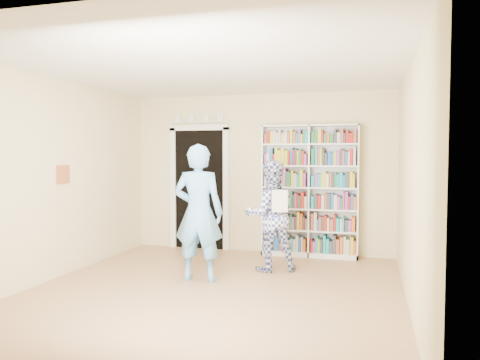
# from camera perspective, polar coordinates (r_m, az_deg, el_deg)

# --- Properties ---
(floor) EXTENTS (5.00, 5.00, 0.00)m
(floor) POSITION_cam_1_polar(r_m,az_deg,el_deg) (5.85, -3.38, -13.45)
(floor) COLOR #A77C50
(floor) RESTS_ON ground
(ceiling) EXTENTS (5.00, 5.00, 0.00)m
(ceiling) POSITION_cam_1_polar(r_m,az_deg,el_deg) (5.71, -3.46, 13.53)
(ceiling) COLOR white
(ceiling) RESTS_ON wall_back
(wall_back) EXTENTS (4.50, 0.00, 4.50)m
(wall_back) POSITION_cam_1_polar(r_m,az_deg,el_deg) (8.02, 2.45, 0.81)
(wall_back) COLOR beige
(wall_back) RESTS_ON floor
(wall_left) EXTENTS (0.00, 5.00, 5.00)m
(wall_left) POSITION_cam_1_polar(r_m,az_deg,el_deg) (6.70, -21.90, 0.16)
(wall_left) COLOR beige
(wall_left) RESTS_ON floor
(wall_right) EXTENTS (0.00, 5.00, 5.00)m
(wall_right) POSITION_cam_1_polar(r_m,az_deg,el_deg) (5.33, 20.10, -0.48)
(wall_right) COLOR beige
(wall_right) RESTS_ON floor
(bookshelf) EXTENTS (1.57, 0.29, 2.15)m
(bookshelf) POSITION_cam_1_polar(r_m,az_deg,el_deg) (7.73, 8.50, -1.26)
(bookshelf) COLOR white
(bookshelf) RESTS_ON floor
(doorway) EXTENTS (1.10, 0.08, 2.43)m
(doorway) POSITION_cam_1_polar(r_m,az_deg,el_deg) (8.33, -4.97, -0.29)
(doorway) COLOR black
(doorway) RESTS_ON floor
(wall_art) EXTENTS (0.03, 0.25, 0.25)m
(wall_art) POSITION_cam_1_polar(r_m,az_deg,el_deg) (6.85, -20.76, 0.66)
(wall_art) COLOR brown
(wall_art) RESTS_ON wall_left
(man_blue) EXTENTS (0.70, 0.49, 1.81)m
(man_blue) POSITION_cam_1_polar(r_m,az_deg,el_deg) (6.19, -5.09, -4.00)
(man_blue) COLOR #66AAE3
(man_blue) RESTS_ON floor
(man_plaid) EXTENTS (0.95, 0.87, 1.59)m
(man_plaid) POSITION_cam_1_polar(r_m,az_deg,el_deg) (6.75, 3.74, -4.35)
(man_plaid) COLOR navy
(man_plaid) RESTS_ON floor
(paper_sheet) EXTENTS (0.21, 0.06, 0.30)m
(paper_sheet) POSITION_cam_1_polar(r_m,az_deg,el_deg) (6.45, 4.87, -2.58)
(paper_sheet) COLOR white
(paper_sheet) RESTS_ON man_plaid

